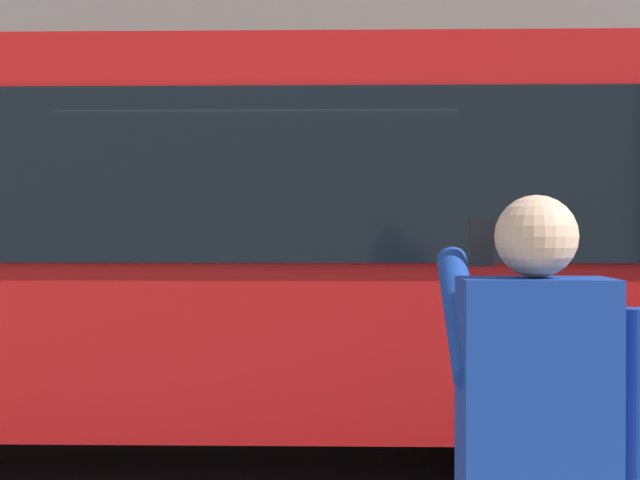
# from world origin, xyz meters

# --- Properties ---
(ground_plane) EXTENTS (60.00, 60.00, 0.00)m
(ground_plane) POSITION_xyz_m (0.00, 0.00, 0.00)
(ground_plane) COLOR #232326
(red_bus) EXTENTS (9.05, 2.54, 3.08)m
(red_bus) POSITION_xyz_m (1.27, -0.04, 1.68)
(red_bus) COLOR red
(red_bus) RESTS_ON ground_plane
(pedestrian_photographer) EXTENTS (0.53, 0.52, 1.70)m
(pedestrian_photographer) POSITION_xyz_m (-1.06, 4.49, 1.14)
(pedestrian_photographer) COLOR #4C4238
(pedestrian_photographer) RESTS_ON sidewalk_curb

